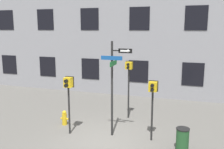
% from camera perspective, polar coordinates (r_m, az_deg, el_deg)
% --- Properties ---
extents(ground_plane, '(60.00, 60.00, 0.00)m').
position_cam_1_polar(ground_plane, '(10.62, -2.09, -14.71)').
color(ground_plane, '#595651').
extents(street_sign_pole, '(1.29, 0.89, 4.02)m').
position_cam_1_polar(street_sign_pole, '(10.27, 0.37, -1.48)').
color(street_sign_pole, black).
rests_on(street_sign_pole, ground_plane).
extents(pedestrian_signal_left, '(0.39, 0.40, 2.52)m').
position_cam_1_polar(pedestrian_signal_left, '(10.70, -9.95, -3.30)').
color(pedestrian_signal_left, black).
rests_on(pedestrian_signal_left, ground_plane).
extents(pedestrian_signal_right, '(0.38, 0.40, 2.48)m').
position_cam_1_polar(pedestrian_signal_right, '(10.05, 9.27, -4.44)').
color(pedestrian_signal_right, black).
rests_on(pedestrian_signal_right, ground_plane).
extents(pedestrian_signal_across, '(0.39, 0.40, 2.91)m').
position_cam_1_polar(pedestrian_signal_across, '(12.41, 3.85, 0.06)').
color(pedestrian_signal_across, black).
rests_on(pedestrian_signal_across, ground_plane).
extents(fire_hydrant, '(0.39, 0.23, 0.70)m').
position_cam_1_polar(fire_hydrant, '(12.20, -10.82, -9.72)').
color(fire_hydrant, gold).
rests_on(fire_hydrant, ground_plane).
extents(trash_bin, '(0.49, 0.49, 0.90)m').
position_cam_1_polar(trash_bin, '(9.92, 15.79, -14.13)').
color(trash_bin, '#1E4723').
rests_on(trash_bin, ground_plane).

